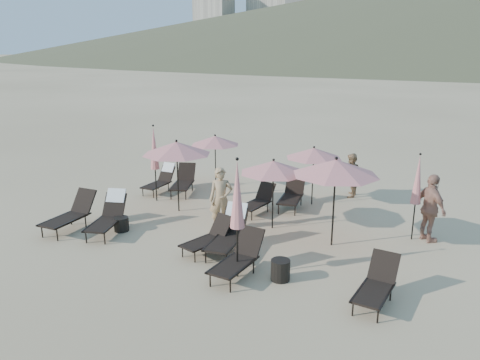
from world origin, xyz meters
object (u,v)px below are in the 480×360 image
at_px(umbrella_closed_1, 418,180).
at_px(beachgoer_a, 221,199).
at_px(lounger_2, 208,237).
at_px(beachgoer_c, 431,208).
at_px(side_table_0, 121,224).
at_px(lounger_5, 377,284).
at_px(umbrella_open_3, 215,140).
at_px(umbrella_open_1, 273,167).
at_px(lounger_6, 161,179).
at_px(lounger_4, 238,257).
at_px(lounger_9, 292,194).
at_px(lounger_1, 109,214).
at_px(lounger_0, 71,213).
at_px(umbrella_open_0, 177,148).
at_px(umbrella_closed_0, 237,195).
at_px(umbrella_open_2, 336,167).
at_px(beachgoer_b, 351,175).
at_px(lounger_8, 258,201).
at_px(lounger_3, 229,231).
at_px(lounger_7, 183,181).
at_px(umbrella_open_4, 314,153).
at_px(umbrella_closed_2, 154,148).
at_px(side_table_1, 280,270).

height_order(umbrella_closed_1, beachgoer_a, umbrella_closed_1).
relative_size(lounger_2, beachgoer_c, 0.84).
relative_size(side_table_0, beachgoer_a, 0.23).
height_order(lounger_5, umbrella_open_3, umbrella_open_3).
bearing_deg(umbrella_open_1, lounger_2, -112.54).
bearing_deg(lounger_6, lounger_4, -40.34).
height_order(lounger_9, beachgoer_a, beachgoer_a).
relative_size(lounger_2, lounger_4, 0.92).
bearing_deg(lounger_1, lounger_9, 30.61).
bearing_deg(lounger_0, umbrella_open_0, 52.97).
bearing_deg(lounger_1, umbrella_closed_0, -27.64).
xyz_separation_m(umbrella_open_2, beachgoer_b, (-0.46, 4.53, -1.38)).
height_order(lounger_4, beachgoer_a, beachgoer_a).
bearing_deg(lounger_8, lounger_4, -63.33).
xyz_separation_m(umbrella_open_0, beachgoer_c, (7.57, 0.69, -1.15)).
height_order(lounger_3, umbrella_open_1, umbrella_open_1).
xyz_separation_m(lounger_2, lounger_3, (0.46, 0.27, 0.13)).
relative_size(lounger_3, lounger_5, 1.12).
xyz_separation_m(lounger_4, lounger_7, (-4.54, 5.07, 0.01)).
distance_m(lounger_5, umbrella_open_1, 4.86).
bearing_deg(lounger_9, lounger_7, 174.81).
height_order(lounger_4, umbrella_closed_0, umbrella_closed_0).
bearing_deg(lounger_9, lounger_0, -145.96).
xyz_separation_m(umbrella_open_1, umbrella_open_4, (0.46, 2.61, -0.07)).
bearing_deg(umbrella_closed_2, lounger_0, -102.90).
bearing_deg(umbrella_open_0, beachgoer_c, 5.25).
bearing_deg(beachgoer_a, lounger_7, 109.83).
height_order(lounger_8, umbrella_open_3, umbrella_open_3).
height_order(lounger_1, lounger_6, lounger_1).
bearing_deg(lounger_5, umbrella_closed_0, -170.85).
relative_size(lounger_7, umbrella_closed_0, 0.64).
relative_size(umbrella_closed_2, beachgoer_a, 1.44).
height_order(lounger_4, lounger_8, lounger_4).
bearing_deg(umbrella_open_4, umbrella_open_1, -99.91).
xyz_separation_m(umbrella_open_4, umbrella_closed_2, (-5.05, -1.85, 0.07)).
bearing_deg(lounger_0, umbrella_closed_2, 77.13).
relative_size(side_table_1, beachgoer_a, 0.26).
height_order(lounger_0, umbrella_closed_1, umbrella_closed_1).
distance_m(lounger_8, beachgoer_a, 1.92).
bearing_deg(umbrella_open_3, lounger_5, -42.15).
height_order(lounger_2, umbrella_closed_2, umbrella_closed_2).
xyz_separation_m(lounger_1, side_table_0, (0.29, 0.19, -0.32)).
distance_m(lounger_2, umbrella_closed_2, 4.96).
bearing_deg(lounger_0, umbrella_open_4, 41.52).
xyz_separation_m(lounger_1, lounger_2, (3.28, -0.03, -0.13)).
distance_m(lounger_0, lounger_5, 8.82).
height_order(umbrella_open_0, umbrella_closed_1, umbrella_closed_1).
bearing_deg(umbrella_closed_1, side_table_1, -124.00).
distance_m(lounger_1, lounger_7, 4.14).
bearing_deg(beachgoer_b, lounger_1, -46.41).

